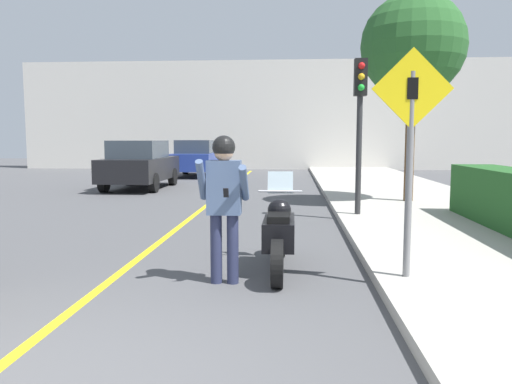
{
  "coord_description": "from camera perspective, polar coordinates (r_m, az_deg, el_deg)",
  "views": [
    {
      "loc": [
        1.61,
        -3.03,
        1.73
      ],
      "look_at": [
        1.13,
        3.65,
        1.02
      ],
      "focal_mm": 35.0,
      "sensor_mm": 36.0,
      "label": 1
    }
  ],
  "objects": [
    {
      "name": "person_biker",
      "position": [
        5.92,
        -3.68,
        -0.11
      ],
      "size": [
        0.59,
        0.48,
        1.78
      ],
      "color": "#282D4C",
      "rests_on": "ground"
    },
    {
      "name": "traffic_light",
      "position": [
        10.76,
        11.79,
        9.58
      ],
      "size": [
        0.26,
        0.3,
        3.24
      ],
      "color": "#2D2D30",
      "rests_on": "sidewalk_curb"
    },
    {
      "name": "crossing_sign",
      "position": [
        5.93,
        17.24,
        5.57
      ],
      "size": [
        0.91,
        0.08,
        2.61
      ],
      "color": "slate",
      "rests_on": "sidewalk_curb"
    },
    {
      "name": "parked_car_black",
      "position": [
        17.88,
        -13.12,
        3.11
      ],
      "size": [
        1.88,
        4.2,
        1.68
      ],
      "color": "black",
      "rests_on": "ground"
    },
    {
      "name": "motorcycle",
      "position": [
        6.61,
        2.65,
        -4.77
      ],
      "size": [
        0.62,
        2.14,
        1.27
      ],
      "color": "black",
      "rests_on": "ground"
    },
    {
      "name": "road_center_line",
      "position": [
        9.46,
        -9.54,
        -4.53
      ],
      "size": [
        0.12,
        36.0,
        0.01
      ],
      "color": "yellow",
      "rests_on": "ground"
    },
    {
      "name": "building_backdrop",
      "position": [
        29.11,
        0.93,
        8.72
      ],
      "size": [
        28.0,
        1.2,
        6.15
      ],
      "color": "beige",
      "rests_on": "ground"
    },
    {
      "name": "parked_car_blue",
      "position": [
        23.44,
        -6.79,
        3.89
      ],
      "size": [
        1.88,
        4.2,
        1.68
      ],
      "color": "black",
      "rests_on": "ground"
    },
    {
      "name": "street_tree",
      "position": [
        13.63,
        17.5,
        15.55
      ],
      "size": [
        2.61,
        2.61,
        5.23
      ],
      "color": "brown",
      "rests_on": "sidewalk_curb"
    }
  ]
}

